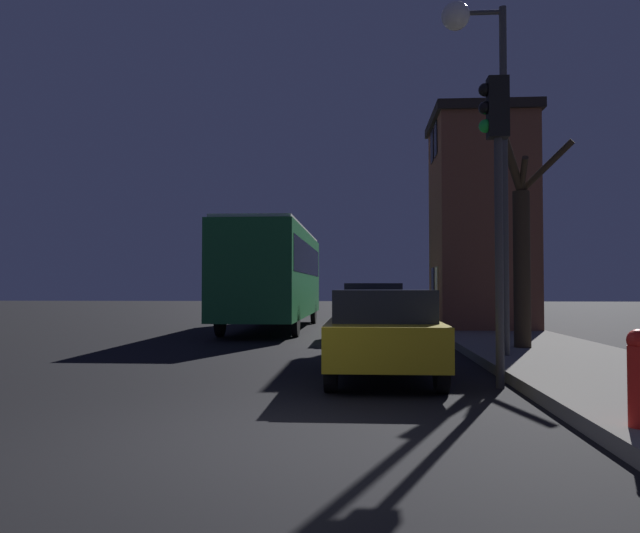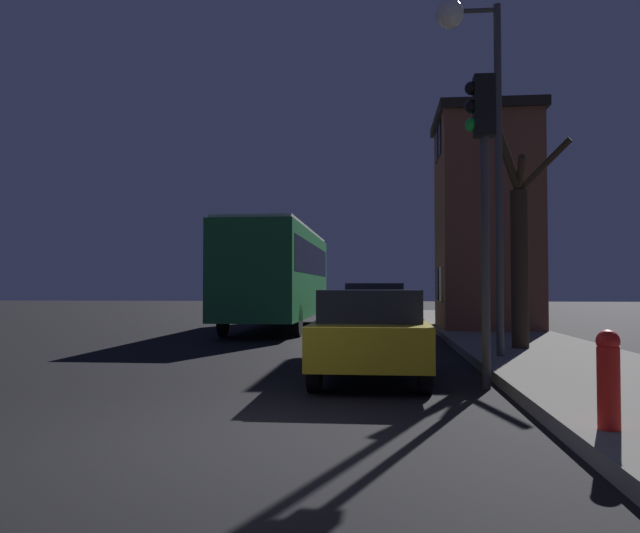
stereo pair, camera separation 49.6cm
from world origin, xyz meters
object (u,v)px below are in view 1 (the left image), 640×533
Objects in this scene: car_near_lane at (383,332)px; car_far_lane at (372,304)px; fire_hydrant at (639,376)px; car_mid_lane at (373,309)px; bus at (274,270)px; traffic_light at (496,165)px; streetlamp at (477,86)px; bare_tree at (522,251)px.

car_near_lane reaches higher than car_far_lane.
car_mid_lane is at bearing 100.16° from fire_hydrant.
car_far_lane is at bearing 60.71° from bus.
car_near_lane is (-1.64, 0.71, -2.50)m from traffic_light.
streetlamp reaches higher than car_far_lane.
car_near_lane is at bearing 119.10° from fire_hydrant.
bus reaches higher than car_near_lane.
car_far_lane is (-1.78, 15.89, -4.63)m from streetlamp.
car_far_lane reaches higher than fire_hydrant.
traffic_light is 3.08m from car_near_lane.
car_mid_lane reaches higher than car_far_lane.
car_near_lane is 0.82× the size of car_far_lane.
streetlamp is 7.73m from fire_hydrant.
streetlamp is at bearing -83.60° from car_far_lane.
traffic_light is 5.04× the size of fire_hydrant.
bare_tree is at bearing -57.37° from car_mid_lane.
car_near_lane is 18.02m from car_far_lane.
streetlamp is 16.65m from car_far_lane.
car_mid_lane is (-1.66, 9.24, -2.43)m from traffic_light.
traffic_light reaches higher than car_near_lane.
car_near_lane is 4.23× the size of fire_hydrant.
bare_tree is at bearing 51.61° from streetlamp.
car_near_lane is at bearing -73.80° from bus.
streetlamp is 1.79× the size of car_near_lane.
car_mid_lane is 12.72m from fire_hydrant.
car_far_lane is at bearing 89.63° from car_near_lane.
fire_hydrant is (-0.88, -7.64, -1.60)m from bare_tree.
car_near_lane is at bearing -90.37° from car_far_lane.
bare_tree is at bearing 49.59° from car_near_lane.
bus is 11.53× the size of fire_hydrant.
car_far_lane is at bearing 101.75° from bare_tree.
car_mid_lane is (3.39, -3.21, -1.24)m from bus.
bus is at bearing 106.20° from car_near_lane.
car_mid_lane is 9.49m from car_far_lane.
bare_tree is at bearing -78.25° from car_far_lane.
traffic_light is at bearing -85.33° from car_far_lane.
traffic_light reaches higher than car_far_lane.
bare_tree is at bearing 83.43° from fire_hydrant.
fire_hydrant is (2.11, -22.01, -0.09)m from car_far_lane.
traffic_light is 0.44× the size of bus.
streetlamp is 1.52× the size of bare_tree.
car_far_lane is at bearing 89.19° from car_mid_lane.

